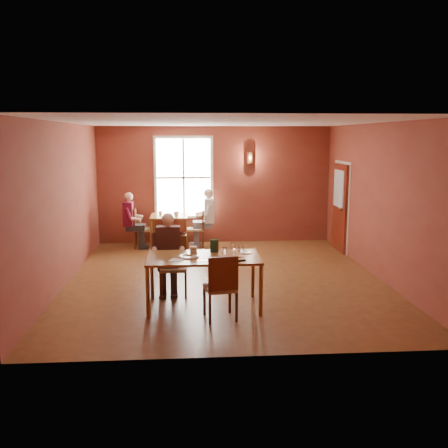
{
  "coord_description": "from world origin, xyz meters",
  "views": [
    {
      "loc": [
        -0.7,
        -9.37,
        2.73
      ],
      "look_at": [
        0.0,
        0.2,
        1.05
      ],
      "focal_mm": 40.0,
      "sensor_mm": 36.0,
      "label": 1
    }
  ],
  "objects": [
    {
      "name": "ceiling",
      "position": [
        0.0,
        0.0,
        3.0
      ],
      "size": [
        6.0,
        7.0,
        0.04
      ],
      "primitive_type": "cube",
      "color": "white",
      "rests_on": "wall_back"
    },
    {
      "name": "cup_b",
      "position": [
        -1.39,
        3.04,
        0.85
      ],
      "size": [
        0.11,
        0.11,
        0.1
      ],
      "primitive_type": "imported",
      "rotation": [
        0.0,
        0.0,
        -0.1
      ],
      "color": "silver",
      "rests_on": "second_table"
    },
    {
      "name": "plate_food",
      "position": [
        -0.69,
        -1.62,
        0.87
      ],
      "size": [
        0.41,
        0.41,
        0.04
      ],
      "primitive_type": "cylinder",
      "rotation": [
        0.0,
        0.0,
        0.33
      ],
      "color": "silver",
      "rests_on": "main_table"
    },
    {
      "name": "chair_empty",
      "position": [
        -0.23,
        -2.14,
        0.51
      ],
      "size": [
        0.52,
        0.52,
        1.01
      ],
      "primitive_type": null,
      "rotation": [
        0.0,
        0.0,
        0.17
      ],
      "color": "#4B3019",
      "rests_on": "ground"
    },
    {
      "name": "goblet_c",
      "position": [
        -0.14,
        -1.82,
        0.95
      ],
      "size": [
        0.09,
        0.09,
        0.2
      ],
      "primitive_type": null,
      "rotation": [
        0.0,
        0.0,
        -0.14
      ],
      "color": "white",
      "rests_on": "main_table"
    },
    {
      "name": "wall_right",
      "position": [
        3.0,
        0.0,
        1.5
      ],
      "size": [
        0.04,
        7.0,
        3.0
      ],
      "primitive_type": "cube",
      "color": "brown",
      "rests_on": "ground"
    },
    {
      "name": "diner_maroon",
      "position": [
        -1.85,
        2.94,
        0.68
      ],
      "size": [
        0.54,
        0.54,
        1.35
      ],
      "primitive_type": null,
      "rotation": [
        0.0,
        0.0,
        -1.57
      ],
      "color": "maroon",
      "rests_on": "ground"
    },
    {
      "name": "cup_a",
      "position": [
        -0.99,
        2.88,
        0.85
      ],
      "size": [
        0.13,
        0.13,
        0.1
      ],
      "primitive_type": "imported",
      "rotation": [
        0.0,
        0.0,
        -0.01
      ],
      "color": "white",
      "rests_on": "second_table"
    },
    {
      "name": "goblet_a",
      "position": [
        0.02,
        -1.54,
        0.95
      ],
      "size": [
        0.1,
        0.1,
        0.22
      ],
      "primitive_type": null,
      "rotation": [
        0.0,
        0.0,
        0.17
      ],
      "color": "silver",
      "rests_on": "main_table"
    },
    {
      "name": "side_plate",
      "position": [
        0.24,
        -1.42,
        0.85
      ],
      "size": [
        0.24,
        0.24,
        0.01
      ],
      "primitive_type": "cylinder",
      "rotation": [
        0.0,
        0.0,
        0.32
      ],
      "color": "silver",
      "rests_on": "main_table"
    },
    {
      "name": "main_table",
      "position": [
        -0.46,
        -1.61,
        0.42
      ],
      "size": [
        1.8,
        1.01,
        0.84
      ],
      "primitive_type": null,
      "color": "brown",
      "rests_on": "ground"
    },
    {
      "name": "diner_main",
      "position": [
        -0.96,
        -0.99,
        0.68
      ],
      "size": [
        0.55,
        0.55,
        1.37
      ],
      "primitive_type": null,
      "rotation": [
        0.0,
        0.0,
        3.14
      ],
      "color": "black",
      "rests_on": "ground"
    },
    {
      "name": "sunglasses",
      "position": [
        0.1,
        -1.95,
        0.85
      ],
      "size": [
        0.16,
        0.11,
        0.02
      ],
      "primitive_type": "cube",
      "rotation": [
        0.0,
        0.0,
        0.5
      ],
      "color": "black",
      "rests_on": "main_table"
    },
    {
      "name": "chair_diner_maroon",
      "position": [
        -1.82,
        2.94,
        0.49
      ],
      "size": [
        0.43,
        0.43,
        0.98
      ],
      "primitive_type": null,
      "rotation": [
        0.0,
        0.0,
        -1.57
      ],
      "color": "#532414",
      "rests_on": "ground"
    },
    {
      "name": "sandwich",
      "position": [
        -0.62,
        -1.52,
        0.91
      ],
      "size": [
        0.11,
        0.11,
        0.13
      ],
      "primitive_type": "cube",
      "rotation": [
        0.0,
        0.0,
        0.09
      ],
      "color": "tan",
      "rests_on": "main_table"
    },
    {
      "name": "wall_back",
      "position": [
        0.0,
        3.5,
        1.5
      ],
      "size": [
        6.0,
        0.04,
        3.0
      ],
      "primitive_type": "cube",
      "color": "brown",
      "rests_on": "ground"
    },
    {
      "name": "wall_front",
      "position": [
        0.0,
        -3.5,
        1.5
      ],
      "size": [
        6.0,
        0.04,
        3.0
      ],
      "primitive_type": "cube",
      "color": "brown",
      "rests_on": "ground"
    },
    {
      "name": "wall_sconce",
      "position": [
        0.9,
        3.4,
        2.2
      ],
      "size": [
        0.16,
        0.16,
        0.28
      ],
      "primitive_type": "cylinder",
      "color": "brown",
      "rests_on": "wall_back"
    },
    {
      "name": "menu_stand",
      "position": [
        -0.27,
        -1.33,
        0.96
      ],
      "size": [
        0.14,
        0.08,
        0.22
      ],
      "primitive_type": "cube",
      "rotation": [
        0.0,
        0.0,
        0.11
      ],
      "color": "#20452B",
      "rests_on": "main_table"
    },
    {
      "name": "window",
      "position": [
        -0.8,
        3.45,
        1.7
      ],
      "size": [
        1.36,
        0.1,
        1.96
      ],
      "primitive_type": "cube",
      "color": "white",
      "rests_on": "wall_back"
    },
    {
      "name": "second_table",
      "position": [
        -1.17,
        2.94,
        0.4
      ],
      "size": [
        0.91,
        0.91,
        0.8
      ],
      "primitive_type": null,
      "color": "brown",
      "rests_on": "ground"
    },
    {
      "name": "ground",
      "position": [
        0.0,
        0.0,
        0.0
      ],
      "size": [
        6.0,
        7.0,
        0.01
      ],
      "primitive_type": "cube",
      "color": "brown",
      "rests_on": "ground"
    },
    {
      "name": "door",
      "position": [
        2.94,
        2.3,
        1.05
      ],
      "size": [
        0.12,
        1.04,
        2.1
      ],
      "primitive_type": "cube",
      "color": "maroon",
      "rests_on": "ground"
    },
    {
      "name": "chair_diner_main",
      "position": [
        -0.96,
        -0.96,
        0.51
      ],
      "size": [
        0.45,
        0.45,
        1.03
      ],
      "primitive_type": null,
      "rotation": [
        0.0,
        0.0,
        3.14
      ],
      "color": "#3B1F12",
      "rests_on": "ground"
    },
    {
      "name": "chair_diner_white",
      "position": [
        -0.52,
        2.94,
        0.47
      ],
      "size": [
        0.41,
        0.41,
        0.94
      ],
      "primitive_type": null,
      "rotation": [
        0.0,
        0.0,
        1.57
      ],
      "color": "#543217",
      "rests_on": "ground"
    },
    {
      "name": "napkin",
      "position": [
        -0.89,
        -1.83,
        0.85
      ],
      "size": [
        0.26,
        0.26,
        0.01
      ],
      "primitive_type": "cube",
      "rotation": [
        0.0,
        0.0,
        -0.38
      ],
      "color": "white",
      "rests_on": "main_table"
    },
    {
      "name": "knife",
      "position": [
        -0.5,
        -1.89,
        0.85
      ],
      "size": [
        0.24,
        0.02,
        0.0
      ],
      "primitive_type": "cube",
      "rotation": [
        0.0,
        0.0,
        0.01
      ],
      "color": "silver",
      "rests_on": "main_table"
    },
    {
      "name": "goblet_b",
      "position": [
        0.13,
        -1.7,
        0.95
      ],
      "size": [
        0.1,
        0.1,
        0.21
      ],
      "primitive_type": null,
      "rotation": [
        0.0,
        0.0,
        -0.28
      ],
      "color": "white",
      "rests_on": "main_table"
    },
    {
      "name": "wall_left",
      "position": [
        -3.0,
        0.0,
        1.5
      ],
      "size": [
        0.04,
        7.0,
        3.0
      ],
      "primitive_type": "cube",
      "color": "brown",
      "rests_on": "ground"
    },
    {
      "name": "diner_white",
      "position": [
        -0.49,
        2.94,
        0.7
      ],
      "size": [
        0.56,
        0.56,
        1.4
      ],
      "primitive_type": null,
      "rotation": [
        0.0,
        0.0,
        1.57
      ],
      "color": "white",
      "rests_on": "ground"
    }
  ]
}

